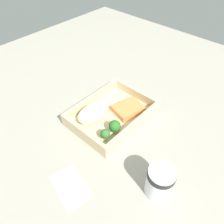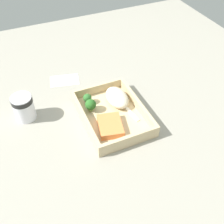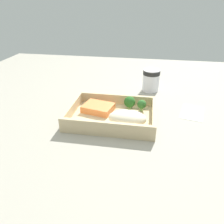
{
  "view_description": "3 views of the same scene",
  "coord_description": "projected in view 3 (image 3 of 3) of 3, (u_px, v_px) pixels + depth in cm",
  "views": [
    {
      "loc": [
        40.14,
        36.6,
        55.41
      ],
      "look_at": [
        0.0,
        0.0,
        2.7
      ],
      "focal_mm": 35.0,
      "sensor_mm": 36.0,
      "label": 1
    },
    {
      "loc": [
        -58.12,
        25.27,
        65.42
      ],
      "look_at": [
        0.0,
        0.0,
        2.7
      ],
      "focal_mm": 42.0,
      "sensor_mm": 36.0,
      "label": 2
    },
    {
      "loc": [
        10.52,
        -61.37,
        36.11
      ],
      "look_at": [
        0.0,
        0.0,
        2.7
      ],
      "focal_mm": 35.0,
      "sensor_mm": 36.0,
      "label": 3
    }
  ],
  "objects": [
    {
      "name": "ground_plane",
      "position": [
        112.0,
        122.0,
        0.72
      ],
      "size": [
        160.0,
        160.0,
        2.0
      ],
      "primitive_type": "cube",
      "color": "#9A9688"
    },
    {
      "name": "takeout_tray",
      "position": [
        112.0,
        118.0,
        0.72
      ],
      "size": [
        28.0,
        20.73,
        1.2
      ],
      "primitive_type": "cube",
      "color": "#CDB589",
      "rests_on": "ground_plane"
    },
    {
      "name": "tray_rim",
      "position": [
        112.0,
        111.0,
        0.71
      ],
      "size": [
        28.0,
        20.73,
        3.47
      ],
      "color": "#CDB589",
      "rests_on": "takeout_tray"
    },
    {
      "name": "salmon_fillet",
      "position": [
        98.0,
        108.0,
        0.74
      ],
      "size": [
        11.22,
        9.5,
        2.24
      ],
      "primitive_type": "cube",
      "rotation": [
        0.0,
        0.0,
        -0.22
      ],
      "color": "#F28747",
      "rests_on": "takeout_tray"
    },
    {
      "name": "mashed_potatoes",
      "position": [
        127.0,
        118.0,
        0.66
      ],
      "size": [
        11.52,
        7.32,
        4.39
      ],
      "primitive_type": "ellipsoid",
      "color": "beige",
      "rests_on": "takeout_tray"
    },
    {
      "name": "broccoli_floret_1",
      "position": [
        130.0,
        102.0,
        0.74
      ],
      "size": [
        3.86,
        3.86,
        4.71
      ],
      "color": "#7EA45D",
      "rests_on": "takeout_tray"
    },
    {
      "name": "broccoli_floret_2",
      "position": [
        142.0,
        105.0,
        0.74
      ],
      "size": [
        3.03,
        3.03,
        3.9
      ],
      "color": "#81AF64",
      "rests_on": "takeout_tray"
    },
    {
      "name": "fork",
      "position": [
        119.0,
        125.0,
        0.66
      ],
      "size": [
        15.87,
        3.87,
        0.44
      ],
      "color": "white",
      "rests_on": "takeout_tray"
    },
    {
      "name": "paper_cup",
      "position": [
        151.0,
        79.0,
        0.91
      ],
      "size": [
        7.05,
        7.05,
        9.21
      ],
      "color": "white",
      "rests_on": "ground_plane"
    },
    {
      "name": "receipt_slip",
      "position": [
        192.0,
        112.0,
        0.76
      ],
      "size": [
        9.63,
        12.75,
        0.24
      ],
      "primitive_type": "cube",
      "rotation": [
        0.0,
        0.0,
        -0.23
      ],
      "color": "white",
      "rests_on": "ground_plane"
    }
  ]
}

